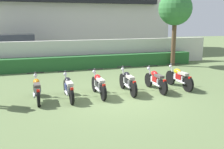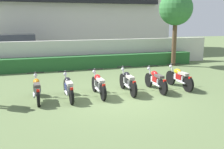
{
  "view_description": "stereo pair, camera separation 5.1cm",
  "coord_description": "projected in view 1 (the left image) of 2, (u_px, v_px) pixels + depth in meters",
  "views": [
    {
      "loc": [
        -3.03,
        -8.55,
        2.82
      ],
      "look_at": [
        0.0,
        0.91,
        0.72
      ],
      "focal_mm": 41.5,
      "sensor_mm": 36.0,
      "label": 1
    },
    {
      "loc": [
        -2.98,
        -8.57,
        2.82
      ],
      "look_at": [
        0.0,
        0.91,
        0.72
      ],
      "focal_mm": 41.5,
      "sensor_mm": 36.0,
      "label": 2
    }
  ],
  "objects": [
    {
      "name": "tree_near_inspector",
      "position": [
        175.0,
        9.0,
        15.58
      ],
      "size": [
        2.02,
        2.02,
        4.5
      ],
      "color": "brown",
      "rests_on": "ground"
    },
    {
      "name": "motorcycle_in_row_4",
      "position": [
        156.0,
        80.0,
        10.43
      ],
      "size": [
        0.6,
        1.87,
        0.96
      ],
      "rotation": [
        0.0,
        0.0,
        1.57
      ],
      "color": "black",
      "rests_on": "ground"
    },
    {
      "name": "hedge_row",
      "position": [
        84.0,
        62.0,
        15.19
      ],
      "size": [
        13.78,
        0.7,
        0.76
      ],
      "primitive_type": "cube",
      "color": "#28602D",
      "rests_on": "ground"
    },
    {
      "name": "parked_car",
      "position": [
        16.0,
        49.0,
        17.18
      ],
      "size": [
        4.52,
        2.12,
        1.89
      ],
      "rotation": [
        0.0,
        0.0,
        0.01
      ],
      "color": "navy",
      "rests_on": "ground"
    },
    {
      "name": "compound_wall",
      "position": [
        82.0,
        53.0,
        15.75
      ],
      "size": [
        17.23,
        0.3,
        1.63
      ],
      "primitive_type": "cube",
      "color": "silver",
      "rests_on": "ground"
    },
    {
      "name": "motorcycle_in_row_3",
      "position": [
        128.0,
        81.0,
        10.16
      ],
      "size": [
        0.6,
        1.96,
        0.97
      ],
      "rotation": [
        0.0,
        0.0,
        1.53
      ],
      "color": "black",
      "rests_on": "ground"
    },
    {
      "name": "building",
      "position": [
        62.0,
        6.0,
        23.07
      ],
      "size": [
        18.13,
        6.5,
        8.13
      ],
      "color": "silver",
      "rests_on": "ground"
    },
    {
      "name": "ground",
      "position": [
        120.0,
        99.0,
        9.46
      ],
      "size": [
        60.0,
        60.0,
        0.0
      ],
      "primitive_type": "plane",
      "color": "#607547"
    },
    {
      "name": "motorcycle_in_row_1",
      "position": [
        68.0,
        87.0,
        9.34
      ],
      "size": [
        0.6,
        1.88,
        0.94
      ],
      "rotation": [
        0.0,
        0.0,
        1.59
      ],
      "color": "black",
      "rests_on": "ground"
    },
    {
      "name": "motorcycle_in_row_5",
      "position": [
        179.0,
        77.0,
        10.83
      ],
      "size": [
        0.6,
        1.88,
        0.97
      ],
      "rotation": [
        0.0,
        0.0,
        1.62
      ],
      "color": "black",
      "rests_on": "ground"
    },
    {
      "name": "motorcycle_in_row_2",
      "position": [
        99.0,
        84.0,
        9.72
      ],
      "size": [
        0.6,
        1.86,
        0.96
      ],
      "rotation": [
        0.0,
        0.0,
        1.58
      ],
      "color": "black",
      "rests_on": "ground"
    },
    {
      "name": "motorcycle_in_row_0",
      "position": [
        37.0,
        89.0,
        9.11
      ],
      "size": [
        0.6,
        1.88,
        0.94
      ],
      "rotation": [
        0.0,
        0.0,
        1.59
      ],
      "color": "black",
      "rests_on": "ground"
    }
  ]
}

